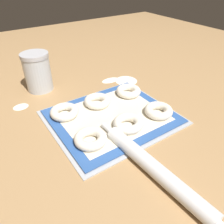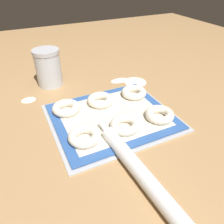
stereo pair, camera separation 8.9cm
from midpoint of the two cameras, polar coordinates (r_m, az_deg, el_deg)
The scene contains 14 objects.
ground_plane at distance 0.76m, azimuth 1.88°, elevation -1.80°, with size 2.80×2.80×0.00m, color #A87F51.
baking_tray at distance 0.76m, azimuth 3.36°, elevation -1.47°, with size 0.42×0.36×0.01m.
baking_mat at distance 0.75m, azimuth 3.38°, elevation -1.14°, with size 0.39×0.34×0.00m.
bagel_front_left at distance 0.65m, azimuth -3.31°, elevation -6.51°, with size 0.10×0.10×0.03m.
bagel_front_center at distance 0.69m, azimuth 7.17°, elevation -3.47°, with size 0.10×0.10×0.03m.
bagel_front_right at distance 0.76m, azimuth 15.64°, elevation -0.79°, with size 0.10×0.10×0.03m.
bagel_back_left at distance 0.77m, azimuth -8.70°, elevation 0.91°, with size 0.10×0.10×0.03m.
bagel_back_center at distance 0.81m, azimuth 0.06°, elevation 3.02°, with size 0.10×0.10×0.03m.
bagel_back_right at distance 0.87m, azimuth 8.67°, elevation 4.96°, with size 0.10×0.10×0.03m.
flour_canister at distance 0.96m, azimuth -13.77°, elevation 11.09°, with size 0.11×0.11×0.16m.
rolling_pin at distance 0.57m, azimuth 12.11°, elevation -15.50°, with size 0.06×0.45×0.04m.
flour_patch_near at distance 0.90m, azimuth -18.39°, elevation 2.95°, with size 0.06×0.05×0.00m.
flour_patch_far at distance 1.01m, azimuth 4.54°, elevation 8.20°, with size 0.08×0.05×0.00m.
flour_patch_side at distance 1.00m, azimuth 8.67°, elevation 7.75°, with size 0.10×0.10×0.00m.
Camera 2 is at (-0.25, -0.56, 0.45)m, focal length 35.00 mm.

